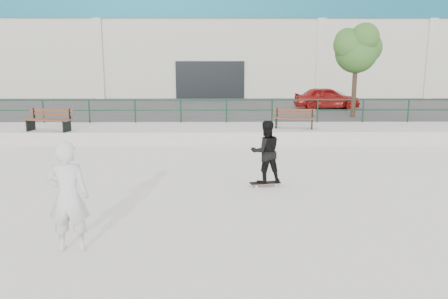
{
  "coord_description": "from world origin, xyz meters",
  "views": [
    {
      "loc": [
        0.7,
        -8.25,
        3.09
      ],
      "look_at": [
        0.8,
        2.0,
        1.04
      ],
      "focal_mm": 35.0,
      "sensor_mm": 36.0,
      "label": 1
    }
  ],
  "objects_px": {
    "bench_left": "(49,120)",
    "seated_skater": "(68,197)",
    "skateboard": "(265,183)",
    "standing_skater": "(266,152)",
    "bench_right": "(294,119)",
    "tree": "(357,47)",
    "red_car": "(327,98)"
  },
  "relations": [
    {
      "from": "bench_left",
      "to": "seated_skater",
      "type": "height_order",
      "value": "seated_skater"
    },
    {
      "from": "skateboard",
      "to": "standing_skater",
      "type": "distance_m",
      "value": 0.82
    },
    {
      "from": "bench_right",
      "to": "skateboard",
      "type": "relative_size",
      "value": 2.19
    },
    {
      "from": "skateboard",
      "to": "seated_skater",
      "type": "bearing_deg",
      "value": -144.9
    },
    {
      "from": "skateboard",
      "to": "bench_right",
      "type": "bearing_deg",
      "value": 63.04
    },
    {
      "from": "bench_left",
      "to": "tree",
      "type": "xyz_separation_m",
      "value": [
        13.07,
        4.4,
        2.87
      ]
    },
    {
      "from": "red_car",
      "to": "tree",
      "type": "bearing_deg",
      "value": -172.96
    },
    {
      "from": "red_car",
      "to": "seated_skater",
      "type": "distance_m",
      "value": 19.85
    },
    {
      "from": "red_car",
      "to": "seated_skater",
      "type": "relative_size",
      "value": 1.96
    },
    {
      "from": "red_car",
      "to": "bench_right",
      "type": "bearing_deg",
      "value": 157.65
    },
    {
      "from": "bench_left",
      "to": "bench_right",
      "type": "relative_size",
      "value": 1.09
    },
    {
      "from": "red_car",
      "to": "skateboard",
      "type": "relative_size",
      "value": 4.54
    },
    {
      "from": "red_car",
      "to": "skateboard",
      "type": "distance_m",
      "value": 14.93
    },
    {
      "from": "bench_left",
      "to": "red_car",
      "type": "bearing_deg",
      "value": 44.53
    },
    {
      "from": "bench_left",
      "to": "standing_skater",
      "type": "bearing_deg",
      "value": -25.8
    },
    {
      "from": "bench_right",
      "to": "red_car",
      "type": "xyz_separation_m",
      "value": [
        3.09,
        7.4,
        0.24
      ]
    },
    {
      "from": "bench_left",
      "to": "standing_skater",
      "type": "height_order",
      "value": "standing_skater"
    },
    {
      "from": "bench_left",
      "to": "standing_skater",
      "type": "distance_m",
      "value": 9.76
    },
    {
      "from": "bench_left",
      "to": "seated_skater",
      "type": "distance_m",
      "value": 10.65
    },
    {
      "from": "bench_right",
      "to": "red_car",
      "type": "distance_m",
      "value": 8.02
    },
    {
      "from": "bench_right",
      "to": "standing_skater",
      "type": "height_order",
      "value": "standing_skater"
    },
    {
      "from": "skateboard",
      "to": "bench_left",
      "type": "bearing_deg",
      "value": 130.68
    },
    {
      "from": "red_car",
      "to": "seated_skater",
      "type": "xyz_separation_m",
      "value": [
        -8.57,
        -17.91,
        -0.19
      ]
    },
    {
      "from": "bench_left",
      "to": "skateboard",
      "type": "relative_size",
      "value": 2.39
    },
    {
      "from": "bench_left",
      "to": "bench_right",
      "type": "xyz_separation_m",
      "value": [
        9.55,
        0.66,
        -0.04
      ]
    },
    {
      "from": "tree",
      "to": "seated_skater",
      "type": "xyz_separation_m",
      "value": [
        -9.0,
        -14.24,
        -2.86
      ]
    },
    {
      "from": "bench_left",
      "to": "seated_skater",
      "type": "xyz_separation_m",
      "value": [
        4.07,
        -9.84,
        0.01
      ]
    },
    {
      "from": "bench_left",
      "to": "skateboard",
      "type": "bearing_deg",
      "value": -25.8
    },
    {
      "from": "bench_right",
      "to": "red_car",
      "type": "bearing_deg",
      "value": 79.33
    },
    {
      "from": "bench_right",
      "to": "skateboard",
      "type": "distance_m",
      "value": 6.95
    },
    {
      "from": "bench_left",
      "to": "skateboard",
      "type": "distance_m",
      "value": 9.8
    },
    {
      "from": "seated_skater",
      "to": "tree",
      "type": "bearing_deg",
      "value": -125.09
    }
  ]
}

